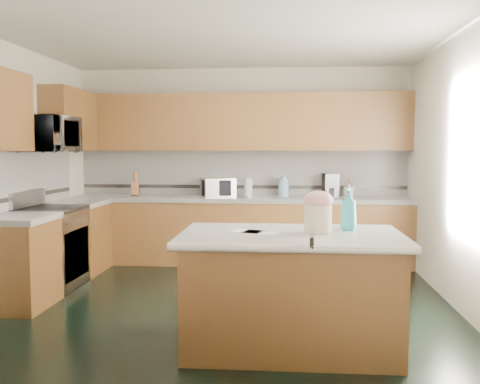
# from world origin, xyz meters

# --- Properties ---
(floor) EXTENTS (4.60, 4.60, 0.00)m
(floor) POSITION_xyz_m (0.00, 0.00, 0.00)
(floor) COLOR black
(floor) RESTS_ON ground
(ceiling) EXTENTS (4.60, 4.60, 0.00)m
(ceiling) POSITION_xyz_m (0.00, 0.00, 2.70)
(ceiling) COLOR white
(ceiling) RESTS_ON ground
(wall_back) EXTENTS (4.60, 0.04, 2.70)m
(wall_back) POSITION_xyz_m (0.00, 2.32, 1.35)
(wall_back) COLOR white
(wall_back) RESTS_ON ground
(wall_front) EXTENTS (4.60, 0.04, 2.70)m
(wall_front) POSITION_xyz_m (0.00, -2.32, 1.35)
(wall_front) COLOR white
(wall_front) RESTS_ON ground
(wall_right) EXTENTS (0.04, 4.60, 2.70)m
(wall_right) POSITION_xyz_m (2.32, 0.00, 1.35)
(wall_right) COLOR white
(wall_right) RESTS_ON ground
(back_base_cab) EXTENTS (4.60, 0.60, 0.86)m
(back_base_cab) POSITION_xyz_m (0.00, 2.00, 0.43)
(back_base_cab) COLOR #37210D
(back_base_cab) RESTS_ON ground
(back_countertop) EXTENTS (4.60, 0.64, 0.06)m
(back_countertop) POSITION_xyz_m (0.00, 2.00, 0.89)
(back_countertop) COLOR white
(back_countertop) RESTS_ON back_base_cab
(back_upper_cab) EXTENTS (4.60, 0.33, 0.78)m
(back_upper_cab) POSITION_xyz_m (0.00, 2.13, 1.94)
(back_upper_cab) COLOR #37210D
(back_upper_cab) RESTS_ON wall_back
(back_backsplash) EXTENTS (4.60, 0.02, 0.63)m
(back_backsplash) POSITION_xyz_m (0.00, 2.29, 1.24)
(back_backsplash) COLOR silver
(back_backsplash) RESTS_ON back_countertop
(back_accent_band) EXTENTS (4.60, 0.01, 0.05)m
(back_accent_band) POSITION_xyz_m (0.00, 2.28, 1.04)
(back_accent_band) COLOR black
(back_accent_band) RESTS_ON back_countertop
(left_base_cab_rear) EXTENTS (0.60, 0.82, 0.86)m
(left_base_cab_rear) POSITION_xyz_m (-2.00, 1.29, 0.43)
(left_base_cab_rear) COLOR #37210D
(left_base_cab_rear) RESTS_ON ground
(left_counter_rear) EXTENTS (0.64, 0.82, 0.06)m
(left_counter_rear) POSITION_xyz_m (-2.00, 1.29, 0.89)
(left_counter_rear) COLOR white
(left_counter_rear) RESTS_ON left_base_cab_rear
(left_base_cab_front) EXTENTS (0.60, 0.72, 0.86)m
(left_base_cab_front) POSITION_xyz_m (-2.00, -0.24, 0.43)
(left_base_cab_front) COLOR #37210D
(left_base_cab_front) RESTS_ON ground
(left_counter_front) EXTENTS (0.64, 0.72, 0.06)m
(left_counter_front) POSITION_xyz_m (-2.00, -0.24, 0.89)
(left_counter_front) COLOR white
(left_counter_front) RESTS_ON left_base_cab_front
(left_backsplash) EXTENTS (0.02, 2.30, 0.63)m
(left_backsplash) POSITION_xyz_m (-2.29, 0.55, 1.24)
(left_backsplash) COLOR silver
(left_backsplash) RESTS_ON wall_left
(left_accent_band) EXTENTS (0.01, 2.30, 0.05)m
(left_accent_band) POSITION_xyz_m (-2.28, 0.55, 1.04)
(left_accent_band) COLOR black
(left_accent_band) RESTS_ON wall_left
(left_upper_cab_rear) EXTENTS (0.33, 1.09, 0.78)m
(left_upper_cab_rear) POSITION_xyz_m (-2.13, 1.42, 1.94)
(left_upper_cab_rear) COLOR #37210D
(left_upper_cab_rear) RESTS_ON wall_left
(left_upper_cab_front) EXTENTS (0.33, 0.72, 0.78)m
(left_upper_cab_front) POSITION_xyz_m (-2.13, -0.24, 1.94)
(left_upper_cab_front) COLOR #37210D
(left_upper_cab_front) RESTS_ON wall_left
(range_body) EXTENTS (0.60, 0.76, 0.88)m
(range_body) POSITION_xyz_m (-2.00, 0.50, 0.44)
(range_body) COLOR #B7B7BC
(range_body) RESTS_ON ground
(range_oven_door) EXTENTS (0.02, 0.68, 0.55)m
(range_oven_door) POSITION_xyz_m (-1.71, 0.50, 0.40)
(range_oven_door) COLOR black
(range_oven_door) RESTS_ON range_body
(range_cooktop) EXTENTS (0.62, 0.78, 0.04)m
(range_cooktop) POSITION_xyz_m (-2.00, 0.50, 0.90)
(range_cooktop) COLOR black
(range_cooktop) RESTS_ON range_body
(range_handle) EXTENTS (0.02, 0.66, 0.02)m
(range_handle) POSITION_xyz_m (-1.68, 0.50, 0.78)
(range_handle) COLOR #B7B7BC
(range_handle) RESTS_ON range_body
(range_backguard) EXTENTS (0.06, 0.76, 0.18)m
(range_backguard) POSITION_xyz_m (-2.26, 0.50, 1.02)
(range_backguard) COLOR #B7B7BC
(range_backguard) RESTS_ON range_body
(microwave) EXTENTS (0.50, 0.73, 0.41)m
(microwave) POSITION_xyz_m (-2.00, 0.50, 1.73)
(microwave) COLOR #B7B7BC
(microwave) RESTS_ON wall_left
(island_base) EXTENTS (1.62, 0.94, 0.86)m
(island_base) POSITION_xyz_m (0.68, -1.10, 0.43)
(island_base) COLOR #37210D
(island_base) RESTS_ON ground
(island_top) EXTENTS (1.73, 1.04, 0.06)m
(island_top) POSITION_xyz_m (0.68, -1.10, 0.89)
(island_top) COLOR white
(island_top) RESTS_ON island_base
(island_bullnose) EXTENTS (1.72, 0.07, 0.06)m
(island_bullnose) POSITION_xyz_m (0.68, -1.61, 0.89)
(island_bullnose) COLOR white
(island_bullnose) RESTS_ON island_base
(treat_jar) EXTENTS (0.26, 0.26, 0.22)m
(treat_jar) POSITION_xyz_m (0.89, -1.07, 1.03)
(treat_jar) COLOR beige
(treat_jar) RESTS_ON island_top
(treat_jar_lid) EXTENTS (0.23, 0.23, 0.14)m
(treat_jar_lid) POSITION_xyz_m (0.89, -1.07, 1.18)
(treat_jar_lid) COLOR pink
(treat_jar_lid) RESTS_ON treat_jar
(treat_jar_knob) EXTENTS (0.08, 0.03, 0.03)m
(treat_jar_knob) POSITION_xyz_m (0.89, -1.07, 1.23)
(treat_jar_knob) COLOR tan
(treat_jar_knob) RESTS_ON treat_jar_lid
(treat_jar_knob_end_l) EXTENTS (0.04, 0.04, 0.04)m
(treat_jar_knob_end_l) POSITION_xyz_m (0.85, -1.07, 1.23)
(treat_jar_knob_end_l) COLOR tan
(treat_jar_knob_end_l) RESTS_ON treat_jar_lid
(treat_jar_knob_end_r) EXTENTS (0.04, 0.04, 0.04)m
(treat_jar_knob_end_r) POSITION_xyz_m (0.92, -1.07, 1.23)
(treat_jar_knob_end_r) COLOR tan
(treat_jar_knob_end_r) RESTS_ON treat_jar_lid
(soap_bottle_island) EXTENTS (0.17, 0.17, 0.34)m
(soap_bottle_island) POSITION_xyz_m (1.14, -0.92, 1.09)
(soap_bottle_island) COLOR teal
(soap_bottle_island) RESTS_ON island_top
(paper_sheet_a) EXTENTS (0.32, 0.27, 0.00)m
(paper_sheet_a) POSITION_xyz_m (0.45, -1.09, 0.92)
(paper_sheet_a) COLOR white
(paper_sheet_a) RESTS_ON island_top
(paper_sheet_b) EXTENTS (0.30, 0.25, 0.00)m
(paper_sheet_b) POSITION_xyz_m (0.32, -1.06, 0.92)
(paper_sheet_b) COLOR white
(paper_sheet_b) RESTS_ON island_top
(clamp_body) EXTENTS (0.04, 0.09, 0.08)m
(clamp_body) POSITION_xyz_m (0.82, -1.59, 0.93)
(clamp_body) COLOR black
(clamp_body) RESTS_ON island_top
(clamp_handle) EXTENTS (0.01, 0.06, 0.01)m
(clamp_handle) POSITION_xyz_m (0.82, -1.65, 0.91)
(clamp_handle) COLOR black
(clamp_handle) RESTS_ON island_top
(knife_block) EXTENTS (0.14, 0.17, 0.21)m
(knife_block) POSITION_xyz_m (-1.47, 2.05, 1.02)
(knife_block) COLOR #472814
(knife_block) RESTS_ON back_countertop
(utensil_crock) EXTENTS (0.11, 0.11, 0.14)m
(utensil_crock) POSITION_xyz_m (-1.48, 2.08, 0.99)
(utensil_crock) COLOR black
(utensil_crock) RESTS_ON back_countertop
(utensil_bundle) EXTENTS (0.07, 0.07, 0.20)m
(utensil_bundle) POSITION_xyz_m (-1.48, 2.08, 1.16)
(utensil_bundle) COLOR #472814
(utensil_bundle) RESTS_ON utensil_crock
(toaster_oven) EXTENTS (0.52, 0.45, 0.25)m
(toaster_oven) POSITION_xyz_m (-0.31, 2.05, 1.05)
(toaster_oven) COLOR #B7B7BC
(toaster_oven) RESTS_ON back_countertop
(toaster_oven_door) EXTENTS (0.40, 0.01, 0.21)m
(toaster_oven_door) POSITION_xyz_m (-0.31, 1.91, 1.05)
(toaster_oven_door) COLOR black
(toaster_oven_door) RESTS_ON toaster_oven
(paper_towel) EXTENTS (0.11, 0.11, 0.25)m
(paper_towel) POSITION_xyz_m (0.11, 2.10, 1.04)
(paper_towel) COLOR white
(paper_towel) RESTS_ON back_countertop
(paper_towel_base) EXTENTS (0.16, 0.16, 0.01)m
(paper_towel_base) POSITION_xyz_m (0.11, 2.10, 0.93)
(paper_towel_base) COLOR #B7B7BC
(paper_towel_base) RESTS_ON back_countertop
(water_jug) EXTENTS (0.15, 0.15, 0.25)m
(water_jug) POSITION_xyz_m (0.60, 2.06, 1.04)
(water_jug) COLOR #628DB0
(water_jug) RESTS_ON back_countertop
(water_jug_neck) EXTENTS (0.07, 0.07, 0.04)m
(water_jug_neck) POSITION_xyz_m (0.60, 2.06, 1.18)
(water_jug_neck) COLOR #628DB0
(water_jug_neck) RESTS_ON water_jug
(coffee_maker) EXTENTS (0.22, 0.24, 0.32)m
(coffee_maker) POSITION_xyz_m (1.23, 2.08, 1.08)
(coffee_maker) COLOR black
(coffee_maker) RESTS_ON back_countertop
(coffee_carafe) EXTENTS (0.13, 0.13, 0.13)m
(coffee_carafe) POSITION_xyz_m (1.23, 2.03, 0.99)
(coffee_carafe) COLOR black
(coffee_carafe) RESTS_ON back_countertop
(soap_bottle_back) EXTENTS (0.13, 0.13, 0.21)m
(soap_bottle_back) POSITION_xyz_m (1.47, 2.05, 1.03)
(soap_bottle_back) COLOR white
(soap_bottle_back) RESTS_ON back_countertop
(soap_back_cap) EXTENTS (0.02, 0.02, 0.03)m
(soap_back_cap) POSITION_xyz_m (1.47, 2.05, 1.15)
(soap_back_cap) COLOR red
(soap_back_cap) RESTS_ON soap_bottle_back
(window_light_proxy) EXTENTS (0.02, 1.40, 1.10)m
(window_light_proxy) POSITION_xyz_m (2.29, -0.20, 1.50)
(window_light_proxy) COLOR white
(window_light_proxy) RESTS_ON wall_right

